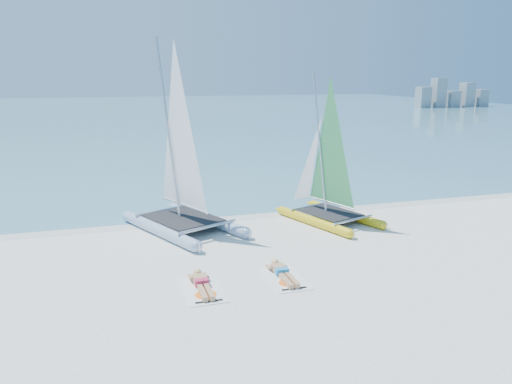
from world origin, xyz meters
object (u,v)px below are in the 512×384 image
(sunbather_a, at_px, (202,283))
(towel_b, at_px, (285,278))
(catamaran_yellow, at_px, (323,173))
(sunbather_b, at_px, (282,272))
(towel_a, at_px, (203,290))
(catamaran_blue, at_px, (180,172))

(sunbather_a, xyz_separation_m, towel_b, (2.32, -0.10, -0.11))
(catamaran_yellow, bearing_deg, sunbather_a, -157.78)
(sunbather_b, bearing_deg, catamaran_yellow, 55.16)
(towel_b, height_order, sunbather_b, sunbather_b)
(towel_a, distance_m, sunbather_a, 0.22)
(towel_a, distance_m, sunbather_b, 2.34)
(catamaran_blue, xyz_separation_m, towel_a, (-0.28, -5.54, -2.12))
(catamaran_blue, bearing_deg, towel_b, -93.70)
(sunbather_a, bearing_deg, towel_a, -90.00)
(catamaran_yellow, height_order, sunbather_b, catamaran_yellow)
(sunbather_b, bearing_deg, catamaran_blue, 111.17)
(catamaran_yellow, distance_m, sunbather_b, 6.26)
(catamaran_blue, distance_m, catamaran_yellow, 5.49)
(sunbather_b, bearing_deg, towel_b, -90.00)
(catamaran_yellow, relative_size, sunbather_b, 3.39)
(catamaran_yellow, distance_m, towel_a, 7.99)
(catamaran_yellow, height_order, towel_a, catamaran_yellow)
(towel_b, bearing_deg, catamaran_yellow, 56.17)
(catamaran_blue, bearing_deg, towel_a, -117.12)
(catamaran_blue, relative_size, sunbather_a, 4.13)
(catamaran_blue, relative_size, catamaran_yellow, 1.22)
(sunbather_a, xyz_separation_m, sunbather_b, (2.32, 0.09, 0.00))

